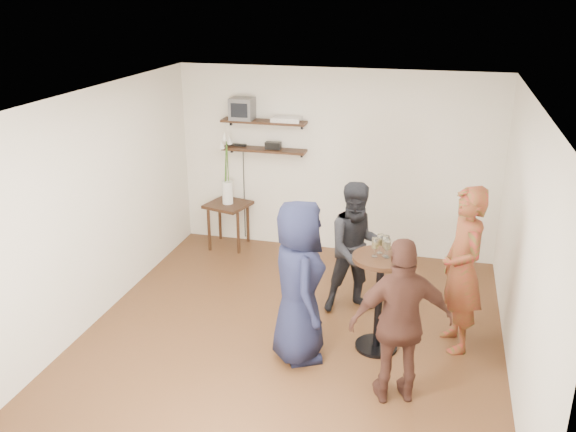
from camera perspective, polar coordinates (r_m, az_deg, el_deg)
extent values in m
cube|color=#472B16|center=(6.83, 0.32, -11.28)|extent=(4.50, 5.00, 0.04)
cube|color=white|center=(5.88, 0.37, 11.13)|extent=(4.50, 5.00, 0.04)
cube|color=white|center=(8.58, 4.48, 5.05)|extent=(4.50, 0.04, 2.60)
cube|color=white|center=(4.11, -8.54, -13.45)|extent=(4.50, 0.04, 2.60)
cube|color=white|center=(7.10, -17.71, 0.80)|extent=(0.04, 5.00, 2.60)
cube|color=white|center=(6.13, 21.40, -2.80)|extent=(0.04, 5.00, 2.60)
cube|color=black|center=(8.54, -2.28, 8.82)|extent=(1.20, 0.25, 0.04)
cube|color=black|center=(8.63, -2.25, 6.22)|extent=(1.20, 0.25, 0.04)
cube|color=#59595B|center=(8.60, -4.28, 10.00)|extent=(0.32, 0.30, 0.30)
cube|color=silver|center=(8.44, -0.12, 9.03)|extent=(0.40, 0.24, 0.06)
cube|color=black|center=(8.58, -1.41, 6.60)|extent=(0.22, 0.10, 0.10)
cube|color=black|center=(8.80, -4.86, 6.65)|extent=(0.30, 0.05, 0.03)
cube|color=black|center=(8.86, -5.64, 1.06)|extent=(0.68, 0.68, 0.04)
cylinder|color=black|center=(8.86, -7.40, -1.32)|extent=(0.04, 0.04, 0.62)
cylinder|color=black|center=(8.71, -4.68, -1.60)|extent=(0.04, 0.04, 0.62)
cylinder|color=black|center=(9.24, -6.39, -0.33)|extent=(0.04, 0.04, 0.62)
cylinder|color=black|center=(9.10, -3.78, -0.58)|extent=(0.04, 0.04, 0.62)
cylinder|color=white|center=(8.80, -5.68, 2.21)|extent=(0.15, 0.15, 0.33)
cylinder|color=#38681D|center=(8.70, -5.88, 4.31)|extent=(0.01, 0.08, 0.60)
cone|color=white|center=(8.62, -6.22, 6.68)|extent=(0.08, 0.09, 0.13)
cylinder|color=#38681D|center=(8.69, -5.65, 4.52)|extent=(0.04, 0.06, 0.67)
cone|color=white|center=(8.60, -5.51, 7.12)|extent=(0.12, 0.13, 0.14)
cylinder|color=#38681D|center=(8.67, -5.80, 4.70)|extent=(0.11, 0.09, 0.73)
cone|color=white|center=(8.53, -5.98, 7.45)|extent=(0.14, 0.14, 0.14)
cylinder|color=black|center=(6.20, 8.72, -3.92)|extent=(0.58, 0.58, 0.04)
cylinder|color=black|center=(6.43, 8.47, -8.10)|extent=(0.08, 0.08, 0.98)
cylinder|color=black|center=(6.68, 8.24, -11.93)|extent=(0.45, 0.45, 0.03)
cylinder|color=silver|center=(6.17, 8.09, -3.75)|extent=(0.06, 0.06, 0.00)
cylinder|color=silver|center=(6.15, 8.11, -3.36)|extent=(0.01, 0.01, 0.09)
cylinder|color=silver|center=(6.11, 8.16, -2.52)|extent=(0.07, 0.07, 0.11)
cylinder|color=tan|center=(6.12, 8.15, -2.71)|extent=(0.06, 0.06, 0.06)
cylinder|color=silver|center=(6.17, 9.22, -3.84)|extent=(0.06, 0.06, 0.00)
cylinder|color=silver|center=(6.15, 9.24, -3.45)|extent=(0.01, 0.01, 0.09)
cylinder|color=silver|center=(6.11, 9.30, -2.62)|extent=(0.07, 0.07, 0.11)
cylinder|color=tan|center=(6.12, 9.28, -2.82)|extent=(0.06, 0.06, 0.06)
cylinder|color=silver|center=(6.26, 8.58, -3.43)|extent=(0.06, 0.06, 0.00)
cylinder|color=silver|center=(6.24, 8.60, -3.03)|extent=(0.01, 0.01, 0.09)
cylinder|color=silver|center=(6.20, 8.65, -2.18)|extent=(0.07, 0.07, 0.11)
cylinder|color=tan|center=(6.21, 8.64, -2.38)|extent=(0.06, 0.06, 0.06)
cylinder|color=silver|center=(6.19, 9.08, -3.72)|extent=(0.06, 0.06, 0.00)
cylinder|color=silver|center=(6.17, 9.10, -3.29)|extent=(0.01, 0.01, 0.10)
cylinder|color=silver|center=(6.13, 9.16, -2.37)|extent=(0.07, 0.07, 0.12)
cylinder|color=tan|center=(6.14, 9.15, -2.58)|extent=(0.07, 0.07, 0.06)
imported|color=red|center=(6.49, 16.00, -4.85)|extent=(0.60, 0.75, 1.78)
imported|color=black|center=(7.04, 6.53, -3.02)|extent=(0.94, 0.85, 1.57)
imported|color=#161932|center=(6.08, 1.00, -6.18)|extent=(0.84, 0.98, 1.70)
imported|color=#47271E|center=(5.58, 10.54, -9.75)|extent=(1.01, 0.68, 1.60)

